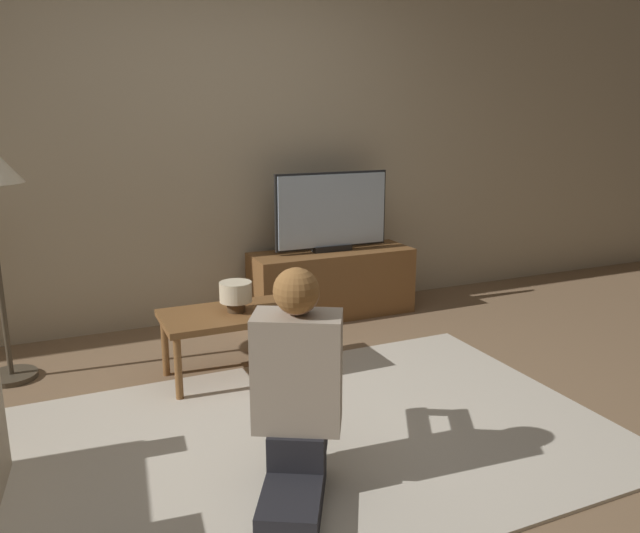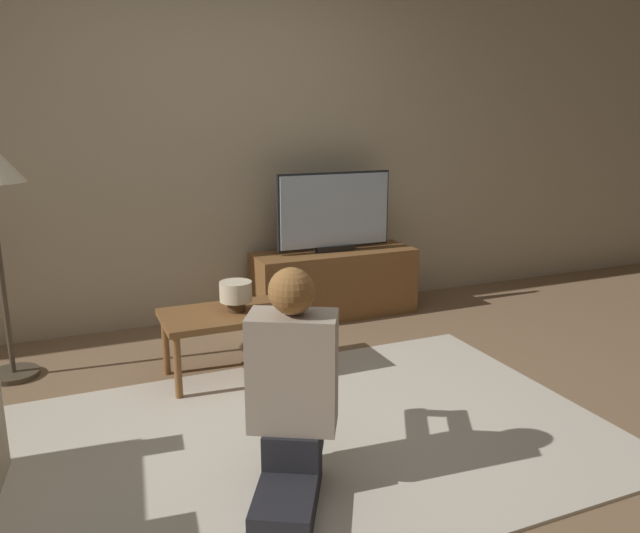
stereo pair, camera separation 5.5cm
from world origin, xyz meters
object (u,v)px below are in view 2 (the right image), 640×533
at_px(table_lamp, 236,293).
at_px(tv, 334,211).
at_px(person_kneeling, 292,386).
at_px(coffee_table, 234,319).

bearing_deg(table_lamp, tv, 39.90).
bearing_deg(person_kneeling, coffee_table, -65.64).
xyz_separation_m(tv, person_kneeling, (-1.06, -1.95, -0.34)).
distance_m(tv, table_lamp, 1.29).
distance_m(tv, person_kneeling, 2.25).
bearing_deg(coffee_table, table_lamp, -23.65).
bearing_deg(tv, coffee_table, -140.68).
relative_size(tv, table_lamp, 4.79).
bearing_deg(table_lamp, coffee_table, 156.35).
distance_m(tv, coffee_table, 1.34).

